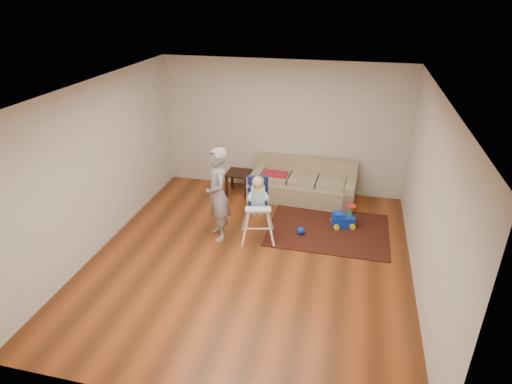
% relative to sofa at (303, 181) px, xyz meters
% --- Properties ---
extents(ground, '(5.50, 5.50, 0.00)m').
position_rel_sofa_xyz_m(ground, '(-0.53, -2.30, -0.40)').
color(ground, '#542A12').
rests_on(ground, ground).
extents(room_envelope, '(5.04, 5.52, 2.72)m').
position_rel_sofa_xyz_m(room_envelope, '(-0.53, -1.77, 1.48)').
color(room_envelope, beige).
rests_on(room_envelope, ground).
extents(sofa, '(2.11, 0.96, 0.80)m').
position_rel_sofa_xyz_m(sofa, '(0.00, 0.00, 0.00)').
color(sofa, tan).
rests_on(sofa, ground).
extents(side_table, '(0.48, 0.48, 0.48)m').
position_rel_sofa_xyz_m(side_table, '(-1.34, -0.01, -0.16)').
color(side_table, black).
rests_on(side_table, ground).
extents(area_rug, '(2.12, 1.60, 0.02)m').
position_rel_sofa_xyz_m(area_rug, '(0.61, -1.13, -0.39)').
color(area_rug, black).
rests_on(area_rug, ground).
extents(ride_on_toy, '(0.45, 0.37, 0.42)m').
position_rel_sofa_xyz_m(ride_on_toy, '(0.86, -0.94, -0.17)').
color(ride_on_toy, '#0D34CA').
rests_on(ride_on_toy, area_rug).
extents(toy_ball, '(0.14, 0.14, 0.14)m').
position_rel_sofa_xyz_m(toy_ball, '(0.16, -1.40, -0.31)').
color(toy_ball, '#0D34CA').
rests_on(toy_ball, area_rug).
extents(high_chair, '(0.65, 0.65, 1.17)m').
position_rel_sofa_xyz_m(high_chair, '(-0.55, -1.67, 0.16)').
color(high_chair, white).
rests_on(high_chair, ground).
extents(adult, '(0.64, 0.71, 1.63)m').
position_rel_sofa_xyz_m(adult, '(-1.22, -1.77, 0.42)').
color(adult, gray).
rests_on(adult, ground).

